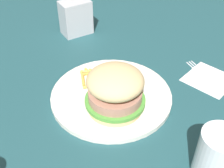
{
  "coord_description": "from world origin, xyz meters",
  "views": [
    {
      "loc": [
        0.42,
        0.3,
        0.45
      ],
      "look_at": [
        0.01,
        0.0,
        0.04
      ],
      "focal_mm": 45.95,
      "sensor_mm": 36.0,
      "label": 1
    }
  ],
  "objects": [
    {
      "name": "ground_plane",
      "position": [
        0.0,
        0.0,
        0.0
      ],
      "size": [
        1.6,
        1.6,
        0.0
      ],
      "primitive_type": "plane",
      "color": "#1E474C"
    },
    {
      "name": "plate",
      "position": [
        0.01,
        0.0,
        0.01
      ],
      "size": [
        0.28,
        0.28,
        0.01
      ],
      "primitive_type": "cylinder",
      "color": "silver",
      "rests_on": "ground_plane"
    },
    {
      "name": "sandwich",
      "position": [
        0.04,
        0.03,
        0.06
      ],
      "size": [
        0.13,
        0.13,
        0.1
      ],
      "color": "tan",
      "rests_on": "plate"
    },
    {
      "name": "fries_pile",
      "position": [
        -0.01,
        -0.07,
        0.02
      ],
      "size": [
        0.1,
        0.1,
        0.01
      ],
      "color": "gold",
      "rests_on": "plate"
    },
    {
      "name": "napkin",
      "position": [
        -0.19,
        0.16,
        0.0
      ],
      "size": [
        0.12,
        0.12,
        0.0
      ],
      "primitive_type": "cube",
      "rotation": [
        0.0,
        0.0,
        -0.11
      ],
      "color": "white",
      "rests_on": "ground_plane"
    },
    {
      "name": "fork",
      "position": [
        -0.19,
        0.16,
        0.0
      ],
      "size": [
        0.1,
        0.16,
        0.0
      ],
      "color": "silver",
      "rests_on": "napkin"
    },
    {
      "name": "drink_glass",
      "position": [
        0.07,
        0.27,
        0.05
      ],
      "size": [
        0.07,
        0.07,
        0.1
      ],
      "color": "silver",
      "rests_on": "ground_plane"
    },
    {
      "name": "napkin_dispenser",
      "position": [
        -0.17,
        -0.28,
        0.05
      ],
      "size": [
        0.11,
        0.09,
        0.11
      ],
      "primitive_type": "cube",
      "rotation": [
        0.0,
        0.0,
        2.75
      ],
      "color": "#B7BABF",
      "rests_on": "ground_plane"
    }
  ]
}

